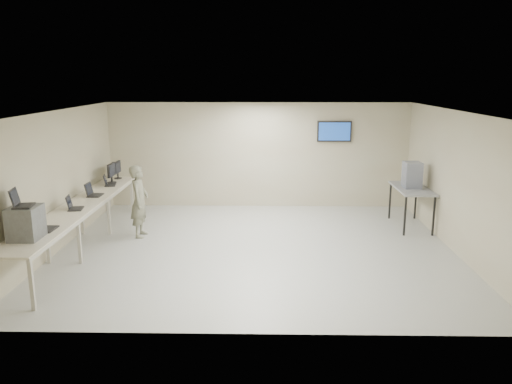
{
  "coord_description": "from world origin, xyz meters",
  "views": [
    {
      "loc": [
        0.2,
        -9.73,
        3.45
      ],
      "look_at": [
        0.0,
        0.2,
        1.15
      ],
      "focal_mm": 35.0,
      "sensor_mm": 36.0,
      "label": 1
    }
  ],
  "objects_px": {
    "soldier": "(140,201)",
    "workbench": "(80,209)",
    "side_table": "(412,191)",
    "equipment_box": "(26,223)"
  },
  "relations": [
    {
      "from": "equipment_box",
      "to": "workbench",
      "type": "bearing_deg",
      "value": 87.52
    },
    {
      "from": "workbench",
      "to": "equipment_box",
      "type": "distance_m",
      "value": 2.17
    },
    {
      "from": "soldier",
      "to": "side_table",
      "type": "relative_size",
      "value": 1.01
    },
    {
      "from": "soldier",
      "to": "equipment_box",
      "type": "bearing_deg",
      "value": 160.28
    },
    {
      "from": "equipment_box",
      "to": "side_table",
      "type": "distance_m",
      "value": 8.18
    },
    {
      "from": "workbench",
      "to": "side_table",
      "type": "relative_size",
      "value": 3.82
    },
    {
      "from": "equipment_box",
      "to": "side_table",
      "type": "xyz_separation_m",
      "value": [
        7.25,
        3.77,
        -0.3
      ]
    },
    {
      "from": "soldier",
      "to": "side_table",
      "type": "distance_m",
      "value": 6.22
    },
    {
      "from": "workbench",
      "to": "soldier",
      "type": "height_order",
      "value": "soldier"
    },
    {
      "from": "soldier",
      "to": "workbench",
      "type": "bearing_deg",
      "value": 128.18
    }
  ]
}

